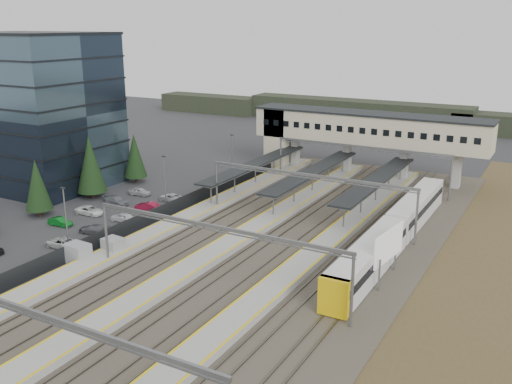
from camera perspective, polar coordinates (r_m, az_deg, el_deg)
The scene contains 15 objects.
ground at distance 69.63m, azimuth -8.80°, elevation -5.24°, with size 220.00×220.00×0.00m, color #2B2B2D.
office_building at distance 99.68m, azimuth -21.51°, elevation 7.66°, with size 24.30×18.30×24.30m.
conifer_row at distance 80.67m, azimuth -23.14°, elevation 0.26°, with size 4.42×49.82×9.50m.
car_park at distance 74.04m, azimuth -20.06°, elevation -4.25°, with size 10.45×44.44×1.28m.
lampposts at distance 74.05m, azimuth -13.26°, elevation -0.60°, with size 0.50×53.25×8.07m.
fence at distance 76.79m, azimuth -10.40°, elevation -2.43°, with size 0.08×90.00×2.00m.
relay_cabin_near at distance 66.48m, azimuth -17.40°, elevation -5.87°, with size 2.75×2.09×2.21m.
relay_cabin_far at distance 67.43m, azimuth -14.08°, elevation -5.34°, with size 2.46×2.13×2.06m.
rail_corridor at distance 68.54m, azimuth -0.01°, elevation -5.13°, with size 34.00×90.00×0.92m.
canopies at distance 87.24m, azimuth 5.69°, elevation 2.06°, with size 23.10×30.00×3.28m.
footbridge at distance 99.81m, azimuth 9.61°, elevation 6.10°, with size 40.40×6.40×11.20m.
gantries at distance 63.76m, azimuth 1.20°, elevation -1.36°, with size 28.40×62.28×7.17m.
train at distance 69.05m, azimuth 13.67°, elevation -3.90°, with size 2.84×39.50×3.58m.
billboard at distance 59.44m, azimuth 13.14°, elevation -5.36°, with size 1.00×6.53×5.69m.
treeline_far at distance 145.65m, azimuth 22.37°, elevation 6.33°, with size 170.00×19.00×7.00m.
Camera 1 is at (40.37, -50.65, 25.54)m, focal length 40.00 mm.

